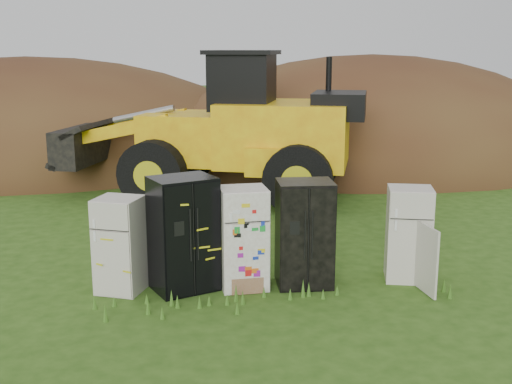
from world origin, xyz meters
TOP-DOWN VIEW (x-y plane):
  - ground at (0.00, 0.00)m, footprint 120.00×120.00m
  - fridge_leftmost at (-2.51, 0.04)m, footprint 0.88×0.87m
  - fridge_black_side at (-1.49, 0.00)m, footprint 1.20×1.09m
  - fridge_sticker at (-0.51, -0.02)m, footprint 0.80×0.75m
  - fridge_dark_mid at (0.50, -0.03)m, footprint 0.93×0.76m
  - fridge_open_door at (2.31, 0.02)m, footprint 0.87×0.83m
  - wheel_loader at (-0.80, 6.67)m, footprint 8.54×5.44m
  - dirt_mound_right at (5.23, 12.01)m, footprint 15.49×11.36m
  - dirt_mound_left at (-6.87, 13.94)m, footprint 17.53×13.15m

SIDE VIEW (x-z plane):
  - ground at x=0.00m, z-range 0.00..0.00m
  - dirt_mound_right at x=5.23m, z-range -3.69..3.69m
  - dirt_mound_left at x=-6.87m, z-range -3.61..3.61m
  - fridge_leftmost at x=-2.51m, z-range 0.00..1.56m
  - fridge_open_door at x=2.31m, z-range 0.00..1.60m
  - fridge_sticker at x=-0.51m, z-range 0.00..1.68m
  - fridge_dark_mid at x=0.50m, z-range 0.00..1.77m
  - fridge_black_side at x=-1.49m, z-range 0.00..1.88m
  - wheel_loader at x=-0.80m, z-range 0.00..3.84m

